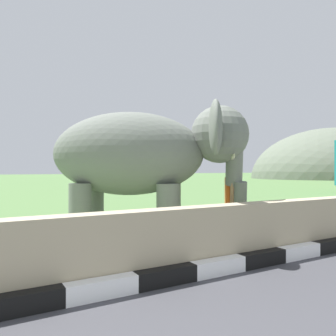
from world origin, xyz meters
The scene contains 4 objects.
barrier_parapet centered at (2.00, 4.39, 0.50)m, with size 28.00×0.36×1.00m, color tan.
elephant centered at (2.70, 6.30, 1.85)m, with size 3.95×3.58×2.86m.
person_handler centered at (4.31, 5.54, 0.93)m, with size 0.46×0.59×1.66m.
hill_east centered at (55.00, 36.42, 0.00)m, with size 31.79×25.43×17.66m.
Camera 1 is at (-0.35, 0.16, 1.58)m, focal length 35.82 mm.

